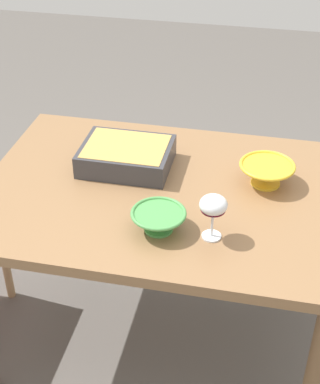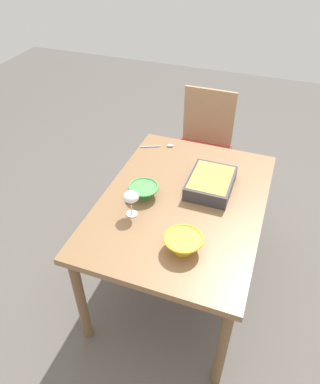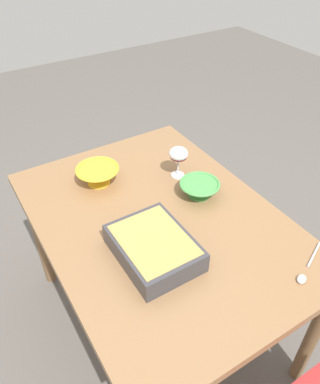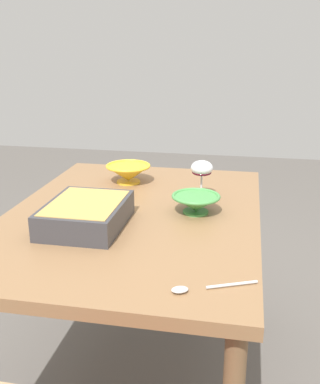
# 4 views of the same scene
# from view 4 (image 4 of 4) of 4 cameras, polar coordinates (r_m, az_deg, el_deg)

# --- Properties ---
(ground_plane) EXTENTS (8.00, 8.00, 0.00)m
(ground_plane) POSITION_cam_4_polar(r_m,az_deg,el_deg) (2.08, -2.97, -22.18)
(ground_plane) COLOR #5B5651
(dining_table) EXTENTS (1.27, 0.92, 0.75)m
(dining_table) POSITION_cam_4_polar(r_m,az_deg,el_deg) (1.72, -3.34, -5.03)
(dining_table) COLOR olive
(dining_table) RESTS_ON ground_plane
(wine_glass) EXTENTS (0.09, 0.09, 0.16)m
(wine_glass) POSITION_cam_4_polar(r_m,az_deg,el_deg) (1.81, 5.24, 2.74)
(wine_glass) COLOR white
(wine_glass) RESTS_ON dining_table
(casserole_dish) EXTENTS (0.33, 0.25, 0.09)m
(casserole_dish) POSITION_cam_4_polar(r_m,az_deg,el_deg) (1.57, -9.23, -2.62)
(casserole_dish) COLOR #38383D
(casserole_dish) RESTS_ON dining_table
(mixing_bowl) EXTENTS (0.20, 0.20, 0.08)m
(mixing_bowl) POSITION_cam_4_polar(r_m,az_deg,el_deg) (2.03, -3.98, 2.45)
(mixing_bowl) COLOR yellow
(mixing_bowl) RESTS_ON dining_table
(small_bowl) EXTENTS (0.18, 0.18, 0.07)m
(small_bowl) POSITION_cam_4_polar(r_m,az_deg,el_deg) (1.67, 4.50, -1.32)
(small_bowl) COLOR #4C994C
(small_bowl) RESTS_ON dining_table
(serving_spoon) EXTENTS (0.11, 0.22, 0.01)m
(serving_spoon) POSITION_cam_4_polar(r_m,az_deg,el_deg) (1.19, 4.66, -11.85)
(serving_spoon) COLOR silver
(serving_spoon) RESTS_ON dining_table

